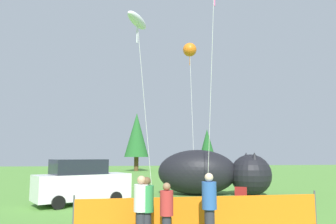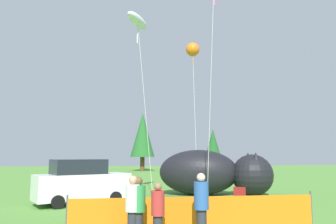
% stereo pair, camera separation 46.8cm
% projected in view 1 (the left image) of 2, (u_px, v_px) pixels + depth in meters
% --- Properties ---
extents(ground_plane, '(120.00, 120.00, 0.00)m').
position_uv_depth(ground_plane, '(178.00, 212.00, 13.46)').
color(ground_plane, '#548C38').
extents(parked_car, '(4.69, 3.40, 2.12)m').
position_uv_depth(parked_car, '(81.00, 182.00, 15.60)').
color(parked_car, white).
rests_on(parked_car, ground).
extents(folding_chair, '(0.77, 0.77, 0.96)m').
position_uv_depth(folding_chair, '(242.00, 196.00, 14.20)').
color(folding_chair, maroon).
rests_on(folding_chair, ground).
extents(inflatable_cat, '(6.76, 4.01, 2.63)m').
position_uv_depth(inflatable_cat, '(211.00, 174.00, 19.25)').
color(inflatable_cat, black).
rests_on(inflatable_cat, ground).
extents(safety_fence, '(7.37, 0.10, 1.21)m').
position_uv_depth(safety_fence, '(202.00, 216.00, 9.60)').
color(safety_fence, orange).
rests_on(safety_fence, ground).
extents(spectator_in_yellow_shirt, '(0.40, 0.40, 1.83)m').
position_uv_depth(spectator_in_yellow_shirt, '(209.00, 204.00, 8.82)').
color(spectator_in_yellow_shirt, '#2D2D38').
rests_on(spectator_in_yellow_shirt, ground).
extents(spectator_in_green_shirt, '(0.38, 0.38, 1.74)m').
position_uv_depth(spectator_in_green_shirt, '(147.00, 207.00, 8.66)').
color(spectator_in_green_shirt, '#2D2D38').
rests_on(spectator_in_green_shirt, ground).
extents(spectator_in_blue_shirt, '(0.39, 0.39, 1.77)m').
position_uv_depth(spectator_in_blue_shirt, '(141.00, 207.00, 8.62)').
color(spectator_in_blue_shirt, '#2D2D38').
rests_on(spectator_in_blue_shirt, ground).
extents(spectator_in_white_shirt, '(0.35, 0.35, 1.60)m').
position_uv_depth(spectator_in_white_shirt, '(167.00, 211.00, 8.49)').
color(spectator_in_white_shirt, '#2D2D38').
rests_on(spectator_in_white_shirt, ground).
extents(kite_white_ghost, '(1.76, 2.45, 10.19)m').
position_uv_depth(kite_white_ghost, '(137.00, 21.00, 18.42)').
color(kite_white_ghost, silver).
rests_on(kite_white_ghost, ground).
extents(kite_orange_flower, '(1.10, 3.03, 11.28)m').
position_uv_depth(kite_orange_flower, '(190.00, 50.00, 26.27)').
color(kite_orange_flower, silver).
rests_on(kite_orange_flower, ground).
extents(horizon_tree_east, '(2.52, 2.52, 6.01)m').
position_uv_depth(horizon_tree_east, '(207.00, 145.00, 46.22)').
color(horizon_tree_east, brown).
rests_on(horizon_tree_east, ground).
extents(horizon_tree_west, '(3.64, 3.64, 8.69)m').
position_uv_depth(horizon_tree_west, '(137.00, 135.00, 49.33)').
color(horizon_tree_west, brown).
rests_on(horizon_tree_west, ground).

